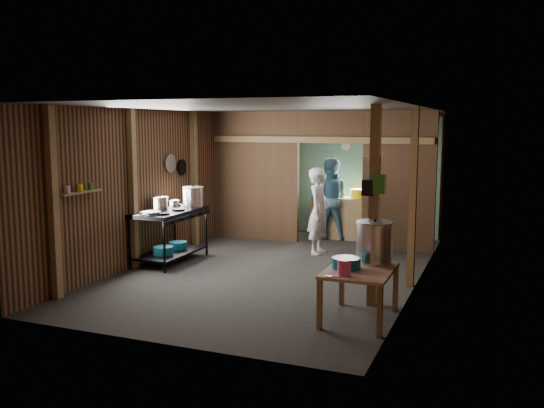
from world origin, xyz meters
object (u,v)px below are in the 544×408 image
at_px(gas_range, 170,236).
at_px(yellow_tub, 359,194).
at_px(stove_pot_large, 193,197).
at_px(cook, 319,211).
at_px(pink_bucket, 344,267).
at_px(stock_pot, 374,243).
at_px(prep_table, 359,294).

bearing_deg(gas_range, yellow_tub, 51.31).
xyz_separation_m(stove_pot_large, cook, (2.00, 1.05, -0.28)).
bearing_deg(pink_bucket, cook, 111.44).
distance_m(stock_pot, yellow_tub, 4.68).
bearing_deg(cook, stock_pot, -151.00).
distance_m(stove_pot_large, stock_pot, 4.09).
distance_m(stove_pot_large, cook, 2.27).
distance_m(prep_table, pink_bucket, 0.55).
relative_size(pink_bucket, cook, 0.12).
bearing_deg(stock_pot, prep_table, -102.72).
xyz_separation_m(prep_table, stock_pot, (0.09, 0.38, 0.57)).
height_order(prep_table, yellow_tub, yellow_tub).
height_order(prep_table, stock_pot, stock_pot).
height_order(prep_table, cook, cook).
xyz_separation_m(prep_table, yellow_tub, (-1.18, 4.89, 0.63)).
bearing_deg(prep_table, stock_pot, 77.28).
bearing_deg(stove_pot_large, gas_range, -107.91).
relative_size(yellow_tub, cook, 0.21).
xyz_separation_m(gas_range, prep_table, (3.71, -1.73, -0.14)).
height_order(stock_pot, pink_bucket, stock_pot).
bearing_deg(prep_table, gas_range, 154.95).
relative_size(prep_table, yellow_tub, 3.16).
bearing_deg(pink_bucket, gas_range, 149.91).
height_order(gas_range, pink_bucket, gas_range).
relative_size(stove_pot_large, pink_bucket, 2.01).
bearing_deg(yellow_tub, stock_pot, -74.26).
height_order(gas_range, stock_pot, stock_pot).
bearing_deg(gas_range, stove_pot_large, 72.09).
height_order(gas_range, stove_pot_large, stove_pot_large).
height_order(stove_pot_large, stock_pot, stove_pot_large).
distance_m(gas_range, yellow_tub, 4.07).
distance_m(gas_range, stock_pot, 4.05).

